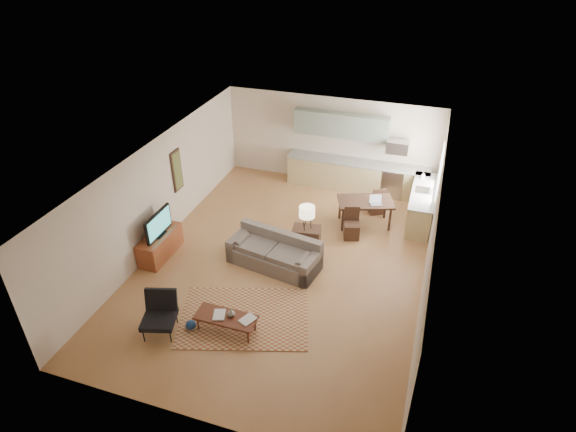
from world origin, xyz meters
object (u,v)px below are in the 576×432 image
(coffee_table, at_px, (226,323))
(armchair, at_px, (159,316))
(tv_credenza, at_px, (160,245))
(console_table, at_px, (306,241))
(dining_table, at_px, (365,213))
(sofa, at_px, (274,252))

(coffee_table, relative_size, armchair, 1.47)
(armchair, relative_size, tv_credenza, 0.64)
(coffee_table, xyz_separation_m, console_table, (0.79, 2.97, 0.20))
(armchair, distance_m, console_table, 3.98)
(tv_credenza, xyz_separation_m, console_table, (3.38, 1.15, 0.08))
(dining_table, bearing_deg, console_table, -140.88)
(coffee_table, relative_size, dining_table, 0.87)
(console_table, bearing_deg, sofa, -139.73)
(armchair, xyz_separation_m, tv_credenza, (-1.35, 2.28, -0.12))
(armchair, relative_size, console_table, 1.10)
(sofa, xyz_separation_m, coffee_table, (-0.20, -2.30, -0.21))
(console_table, bearing_deg, armchair, -128.60)
(sofa, bearing_deg, console_table, 58.59)
(sofa, distance_m, dining_table, 3.01)
(coffee_table, height_order, console_table, console_table)
(sofa, height_order, coffee_table, sofa)
(tv_credenza, distance_m, dining_table, 5.37)
(tv_credenza, relative_size, dining_table, 0.93)
(coffee_table, xyz_separation_m, tv_credenza, (-2.59, 1.82, 0.12))
(armchair, bearing_deg, coffee_table, 4.06)
(armchair, height_order, dining_table, armchair)
(console_table, bearing_deg, dining_table, 50.78)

